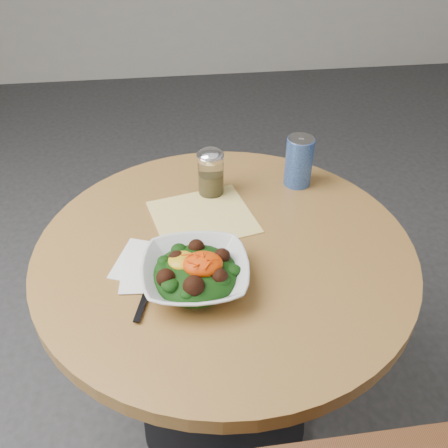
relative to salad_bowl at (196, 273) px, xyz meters
name	(u,v)px	position (x,y,z in m)	size (l,w,h in m)	color
ground	(224,419)	(0.08, 0.12, -0.78)	(6.00, 6.00, 0.00)	#2D2D30
table	(224,304)	(0.08, 0.12, -0.23)	(0.90, 0.90, 0.75)	black
cloth_napkin	(203,217)	(0.04, 0.24, -0.03)	(0.24, 0.22, 0.00)	#DAA70B
paper_napkins	(151,266)	(-0.10, 0.07, -0.03)	(0.18, 0.20, 0.00)	white
salad_bowl	(196,273)	(0.00, 0.00, 0.00)	(0.24, 0.24, 0.09)	silver
fork	(150,285)	(-0.10, 0.00, -0.03)	(0.07, 0.20, 0.00)	black
spice_shaker	(211,172)	(0.07, 0.34, 0.03)	(0.07, 0.07, 0.13)	silver
beverage_can	(299,161)	(0.31, 0.36, 0.04)	(0.07, 0.07, 0.14)	navy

